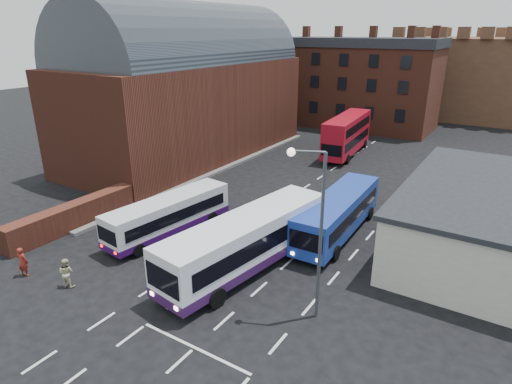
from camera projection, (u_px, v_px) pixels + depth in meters
The scene contains 13 objects.
ground at pixel (160, 283), 23.82m from camera, with size 180.00×180.00×0.00m, color black.
railway_station at pixel (188, 86), 45.43m from camera, with size 12.00×28.00×16.00m.
forecourt_wall at pixel (74, 216), 30.17m from camera, with size 1.20×10.00×1.80m, color #602B1E.
cream_building at pixel (493, 219), 26.62m from camera, with size 10.40×16.40×4.25m.
brick_terrace at pixel (355, 87), 61.20m from camera, with size 22.00×10.00×11.00m, color brown.
castle_keep at pixel (467, 76), 70.83m from camera, with size 22.00×22.00×12.00m, color brown.
bus_white_outbound at pixel (169, 213), 29.07m from camera, with size 3.32×9.67×2.58m.
bus_white_inbound at pixel (247, 239), 24.59m from camera, with size 4.51×12.33×3.29m.
bus_blue at pixel (338, 212), 28.82m from camera, with size 2.86×10.52×2.85m.
bus_red_double at pixel (347, 134), 47.50m from camera, with size 3.44×11.00×4.33m.
street_lamp at pixel (315, 221), 19.26m from camera, with size 1.61×0.86×8.48m.
pedestrian_red at pixel (23, 262), 24.20m from camera, with size 0.65×0.43×1.79m, color maroon.
pedestrian_beige at pixel (66, 273), 23.23m from camera, with size 0.81×0.63×1.68m, color beige.
Camera 1 is at (15.45, -14.44, 13.20)m, focal length 30.00 mm.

